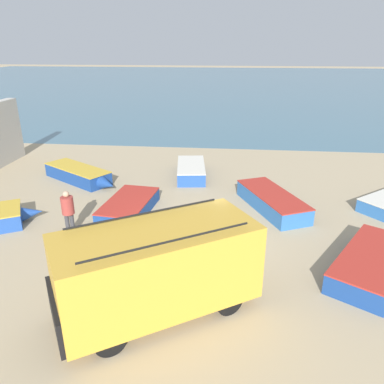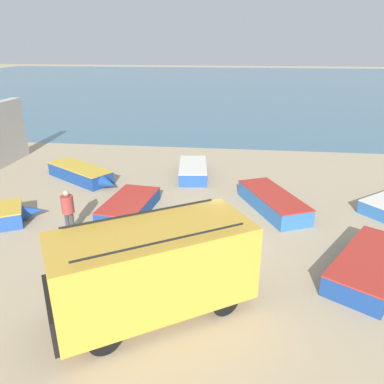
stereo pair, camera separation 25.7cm
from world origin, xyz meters
name	(u,v)px [view 1 (the left image)]	position (x,y,z in m)	size (l,w,h in m)	color
ground_plane	(188,243)	(0.00, 0.00, 0.00)	(200.00, 200.00, 0.00)	tan
sea_water	(225,83)	(0.00, 52.00, 0.00)	(120.00, 80.00, 0.01)	#477084
parked_van	(157,268)	(-0.36, -3.42, 1.23)	(5.12, 4.22, 2.36)	gold
fishing_rowboat_2	(130,205)	(-2.57, 2.22, 0.27)	(1.88, 3.82, 0.55)	navy
fishing_rowboat_3	(374,262)	(5.54, -1.08, 0.31)	(3.28, 4.34, 0.62)	navy
fishing_rowboat_4	(80,175)	(-5.85, 5.38, 0.33)	(4.23, 3.17, 0.66)	navy
fishing_rowboat_5	(270,200)	(2.94, 3.24, 0.33)	(2.78, 4.51, 0.66)	#2D66AD
fishing_rowboat_6	(191,170)	(-0.64, 6.74, 0.32)	(1.68, 3.82, 0.63)	#234CA3
fisherman_1	(68,209)	(-4.16, 0.21, 0.96)	(0.42, 0.42, 1.60)	#38383D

